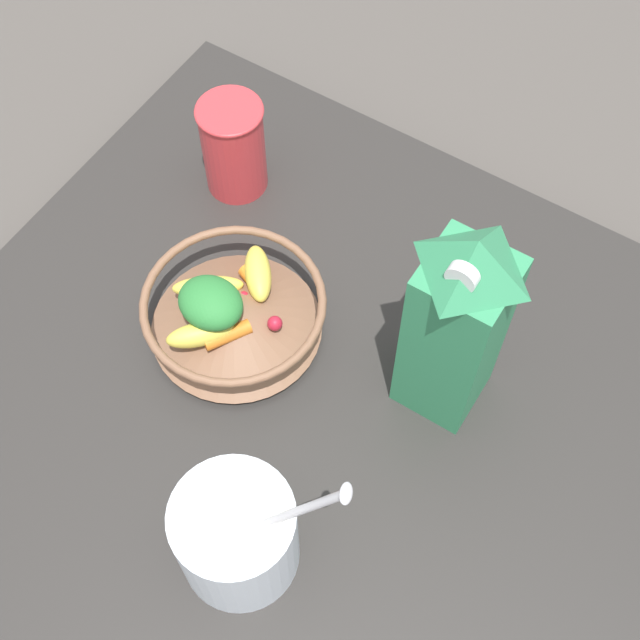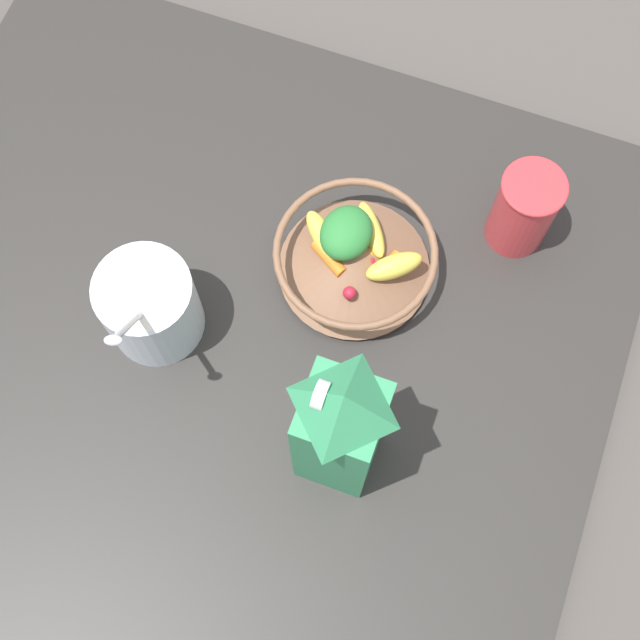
{
  "view_description": "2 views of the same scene",
  "coord_description": "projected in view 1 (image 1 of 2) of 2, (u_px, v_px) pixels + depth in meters",
  "views": [
    {
      "loc": [
        0.18,
        -0.26,
        0.94
      ],
      "look_at": [
        -0.08,
        0.15,
        0.12
      ],
      "focal_mm": 50.0,
      "sensor_mm": 36.0,
      "label": 1
    },
    {
      "loc": [
        0.26,
        0.24,
        1.12
      ],
      "look_at": [
        -0.07,
        0.11,
        0.11
      ],
      "focal_mm": 50.0,
      "sensor_mm": 36.0,
      "label": 2
    }
  ],
  "objects": [
    {
      "name": "drinking_cup",
      "position": [
        233.0,
        146.0,
        1.1
      ],
      "size": [
        0.08,
        0.08,
        0.13
      ],
      "color": "#DB383D",
      "rests_on": "countertop"
    },
    {
      "name": "ground_plane",
      "position": [
        309.0,
        505.0,
        0.97
      ],
      "size": [
        6.0,
        6.0,
        0.0
      ],
      "primitive_type": "plane",
      "color": "#4C4742"
    },
    {
      "name": "countertop",
      "position": [
        309.0,
        500.0,
        0.96
      ],
      "size": [
        0.99,
        0.99,
        0.03
      ],
      "color": "#2D2B28",
      "rests_on": "ground_plane"
    },
    {
      "name": "yogurt_tub",
      "position": [
        236.0,
        534.0,
        0.85
      ],
      "size": [
        0.17,
        0.12,
        0.25
      ],
      "color": "silver",
      "rests_on": "countertop"
    },
    {
      "name": "fruit_bowl",
      "position": [
        233.0,
        312.0,
        1.01
      ],
      "size": [
        0.21,
        0.21,
        0.09
      ],
      "color": "brown",
      "rests_on": "countertop"
    },
    {
      "name": "milk_carton",
      "position": [
        457.0,
        324.0,
        0.88
      ],
      "size": [
        0.08,
        0.08,
        0.29
      ],
      "color": "#338C59",
      "rests_on": "countertop"
    }
  ]
}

